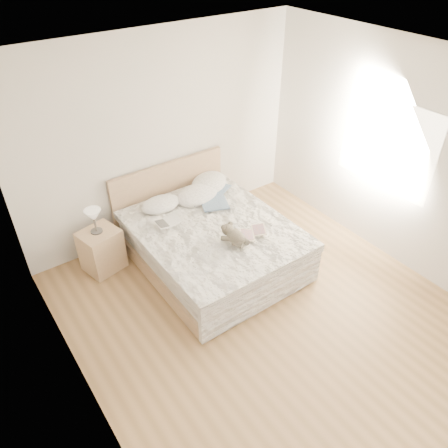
{
  "coord_description": "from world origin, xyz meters",
  "views": [
    {
      "loc": [
        -2.39,
        -2.46,
        3.75
      ],
      "look_at": [
        0.12,
        1.05,
        0.62
      ],
      "focal_mm": 35.0,
      "sensor_mm": 36.0,
      "label": 1
    }
  ],
  "objects_px": {
    "nightstand": "(102,250)",
    "teddy_bear": "(236,241)",
    "photo_book": "(168,223)",
    "childrens_book": "(253,233)",
    "bed": "(210,242)",
    "table_lamp": "(94,216)"
  },
  "relations": [
    {
      "from": "nightstand",
      "to": "table_lamp",
      "type": "height_order",
      "value": "table_lamp"
    },
    {
      "from": "bed",
      "to": "childrens_book",
      "type": "height_order",
      "value": "bed"
    },
    {
      "from": "bed",
      "to": "table_lamp",
      "type": "height_order",
      "value": "bed"
    },
    {
      "from": "bed",
      "to": "table_lamp",
      "type": "bearing_deg",
      "value": 149.52
    },
    {
      "from": "childrens_book",
      "to": "table_lamp",
      "type": "bearing_deg",
      "value": 172.57
    },
    {
      "from": "nightstand",
      "to": "teddy_bear",
      "type": "relative_size",
      "value": 1.68
    },
    {
      "from": "nightstand",
      "to": "teddy_bear",
      "type": "height_order",
      "value": "teddy_bear"
    },
    {
      "from": "bed",
      "to": "childrens_book",
      "type": "distance_m",
      "value": 0.66
    },
    {
      "from": "childrens_book",
      "to": "photo_book",
      "type": "bearing_deg",
      "value": 164.59
    },
    {
      "from": "table_lamp",
      "to": "photo_book",
      "type": "xyz_separation_m",
      "value": [
        0.75,
        -0.42,
        -0.16
      ]
    },
    {
      "from": "photo_book",
      "to": "childrens_book",
      "type": "distance_m",
      "value": 1.05
    },
    {
      "from": "nightstand",
      "to": "photo_book",
      "type": "bearing_deg",
      "value": -28.49
    },
    {
      "from": "bed",
      "to": "table_lamp",
      "type": "xyz_separation_m",
      "value": [
        -1.18,
        0.7,
        0.48
      ]
    },
    {
      "from": "nightstand",
      "to": "childrens_book",
      "type": "xyz_separation_m",
      "value": [
        1.46,
        -1.18,
        0.35
      ]
    },
    {
      "from": "bed",
      "to": "table_lamp",
      "type": "distance_m",
      "value": 1.46
    },
    {
      "from": "bed",
      "to": "nightstand",
      "type": "distance_m",
      "value": 1.36
    },
    {
      "from": "nightstand",
      "to": "table_lamp",
      "type": "relative_size",
      "value": 1.78
    },
    {
      "from": "table_lamp",
      "to": "bed",
      "type": "bearing_deg",
      "value": -30.48
    },
    {
      "from": "bed",
      "to": "photo_book",
      "type": "xyz_separation_m",
      "value": [
        -0.43,
        0.27,
        0.32
      ]
    },
    {
      "from": "table_lamp",
      "to": "photo_book",
      "type": "bearing_deg",
      "value": -29.37
    },
    {
      "from": "nightstand",
      "to": "childrens_book",
      "type": "bearing_deg",
      "value": -38.82
    },
    {
      "from": "bed",
      "to": "childrens_book",
      "type": "xyz_separation_m",
      "value": [
        0.29,
        -0.5,
        0.32
      ]
    }
  ]
}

